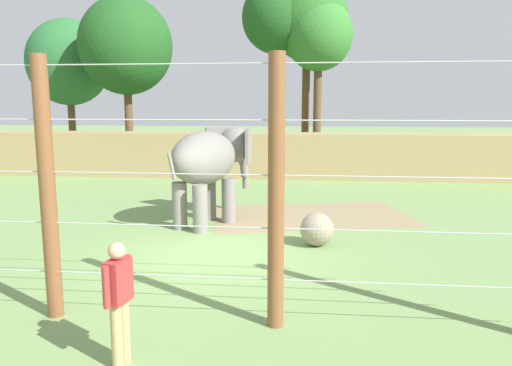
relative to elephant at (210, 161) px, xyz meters
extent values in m
plane|color=#759956|center=(0.60, -2.93, -1.79)|extent=(120.00, 120.00, 0.00)
cube|color=#937F5B|center=(2.82, 1.24, -1.78)|extent=(6.63, 4.87, 0.01)
cube|color=tan|center=(0.60, 8.97, -0.78)|extent=(36.00, 1.80, 2.02)
cylinder|color=gray|center=(-0.15, 0.49, -1.14)|extent=(0.40, 0.40, 1.28)
cylinder|color=gray|center=(0.48, 0.18, -1.14)|extent=(0.40, 0.40, 1.28)
cylinder|color=gray|center=(-0.73, -0.68, -1.14)|extent=(0.40, 0.40, 1.28)
cylinder|color=gray|center=(-0.10, -1.00, -1.14)|extent=(0.40, 0.40, 1.28)
ellipsoid|color=gray|center=(-0.12, -0.25, 0.12)|extent=(2.21, 2.71, 1.47)
ellipsoid|color=gray|center=(0.54, 1.09, 0.38)|extent=(1.31, 1.26, 1.06)
cube|color=gray|center=(0.00, 1.25, 0.38)|extent=(0.70, 0.59, 1.01)
cube|color=gray|center=(0.99, 0.77, 0.38)|extent=(0.11, 0.83, 1.01)
cylinder|color=gray|center=(0.71, 1.45, 0.00)|extent=(0.46, 0.53, 0.57)
cylinder|color=gray|center=(0.76, 1.54, -0.40)|extent=(0.36, 0.40, 0.54)
cylinder|color=gray|center=(0.79, 1.61, -0.78)|extent=(0.25, 0.25, 0.50)
cylinder|color=gray|center=(-0.71, -1.45, 0.03)|extent=(0.21, 0.29, 0.73)
sphere|color=gray|center=(2.95, -1.92, -1.38)|extent=(0.81, 0.81, 0.81)
cylinder|color=brown|center=(-1.34, -6.29, 0.28)|extent=(0.25, 0.25, 4.13)
cylinder|color=brown|center=(2.22, -6.29, 0.28)|extent=(0.25, 0.25, 4.13)
cylinder|color=#B7B7BC|center=(0.60, -6.29, -1.04)|extent=(11.88, 0.02, 0.02)
cylinder|color=#B7B7BC|center=(0.60, -6.29, -0.24)|extent=(11.88, 0.02, 0.02)
cylinder|color=#B7B7BC|center=(0.60, -6.29, 0.57)|extent=(11.88, 0.02, 0.02)
cylinder|color=#B7B7BC|center=(0.60, -6.29, 1.38)|extent=(11.88, 0.02, 0.02)
cylinder|color=#B7B7BC|center=(0.60, -6.29, 2.18)|extent=(11.88, 0.02, 0.02)
cylinder|color=tan|center=(0.26, -7.72, -1.35)|extent=(0.15, 0.15, 0.88)
cylinder|color=tan|center=(0.30, -7.57, -1.35)|extent=(0.15, 0.15, 0.88)
cube|color=#B23333|center=(0.28, -7.64, -0.63)|extent=(0.30, 0.40, 0.56)
sphere|color=tan|center=(0.28, -7.64, -0.23)|extent=(0.22, 0.22, 0.22)
cylinder|color=#B23333|center=(0.22, -7.88, -0.63)|extent=(0.11, 0.11, 0.54)
cylinder|color=#B23333|center=(0.34, -7.41, -0.63)|extent=(0.11, 0.11, 0.54)
cube|color=black|center=(0.27, -7.37, -0.85)|extent=(0.03, 0.07, 0.14)
cylinder|color=brown|center=(3.26, 14.00, 0.93)|extent=(0.44, 0.44, 5.43)
ellipsoid|color=#33752D|center=(3.26, 14.00, 5.19)|extent=(3.65, 3.65, 3.84)
cylinder|color=brown|center=(-11.96, 16.16, 0.08)|extent=(0.44, 0.44, 3.72)
ellipsoid|color=#286633|center=(-11.96, 16.16, 4.05)|extent=(4.98, 4.98, 5.23)
cylinder|color=brown|center=(2.62, 14.71, 1.28)|extent=(0.44, 0.44, 6.13)
ellipsoid|color=#2D6B28|center=(2.62, 14.71, 6.22)|extent=(4.41, 4.41, 4.63)
cylinder|color=brown|center=(-7.31, 13.57, 0.38)|extent=(0.44, 0.44, 4.33)
ellipsoid|color=#1E511E|center=(-7.31, 13.57, 4.71)|extent=(5.10, 5.10, 5.36)
cylinder|color=brown|center=(0.93, 14.27, 1.42)|extent=(0.44, 0.44, 6.40)
ellipsoid|color=#1E511E|center=(0.93, 14.27, 6.19)|extent=(3.70, 3.70, 3.89)
camera|label=1|loc=(2.64, -13.40, 1.63)|focal=34.33mm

